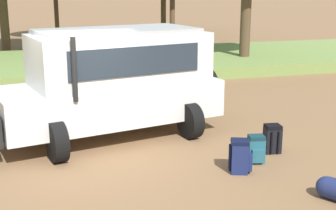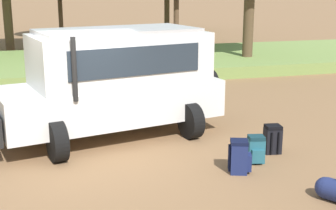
{
  "view_description": "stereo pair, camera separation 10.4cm",
  "coord_description": "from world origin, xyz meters",
  "px_view_note": "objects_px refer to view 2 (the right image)",
  "views": [
    {
      "loc": [
        -0.81,
        -8.89,
        3.36
      ],
      "look_at": [
        1.76,
        -0.06,
        1.0
      ],
      "focal_mm": 50.0,
      "sensor_mm": 36.0,
      "label": 1
    },
    {
      "loc": [
        -0.71,
        -8.92,
        3.36
      ],
      "look_at": [
        1.76,
        -0.06,
        1.0
      ],
      "focal_mm": 50.0,
      "sensor_mm": 36.0,
      "label": 2
    }
  ],
  "objects_px": {
    "backpack_beside_front_wheel": "(256,150)",
    "backpack_near_rear_wheel": "(272,139)",
    "backpack_cluster_center": "(239,157)",
    "safari_vehicle": "(115,80)"
  },
  "relations": [
    {
      "from": "backpack_near_rear_wheel",
      "to": "safari_vehicle",
      "type": "bearing_deg",
      "value": 145.4
    },
    {
      "from": "safari_vehicle",
      "to": "backpack_near_rear_wheel",
      "type": "distance_m",
      "value": 3.67
    },
    {
      "from": "backpack_beside_front_wheel",
      "to": "backpack_near_rear_wheel",
      "type": "height_order",
      "value": "backpack_near_rear_wheel"
    },
    {
      "from": "backpack_cluster_center",
      "to": "backpack_near_rear_wheel",
      "type": "xyz_separation_m",
      "value": [
        1.09,
        0.8,
        -0.02
      ]
    },
    {
      "from": "safari_vehicle",
      "to": "backpack_near_rear_wheel",
      "type": "height_order",
      "value": "safari_vehicle"
    },
    {
      "from": "safari_vehicle",
      "to": "backpack_beside_front_wheel",
      "type": "distance_m",
      "value": 3.52
    },
    {
      "from": "backpack_beside_front_wheel",
      "to": "backpack_near_rear_wheel",
      "type": "distance_m",
      "value": 0.71
    },
    {
      "from": "safari_vehicle",
      "to": "backpack_beside_front_wheel",
      "type": "height_order",
      "value": "safari_vehicle"
    },
    {
      "from": "backpack_cluster_center",
      "to": "backpack_near_rear_wheel",
      "type": "distance_m",
      "value": 1.35
    },
    {
      "from": "safari_vehicle",
      "to": "backpack_cluster_center",
      "type": "bearing_deg",
      "value": -57.06
    }
  ]
}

